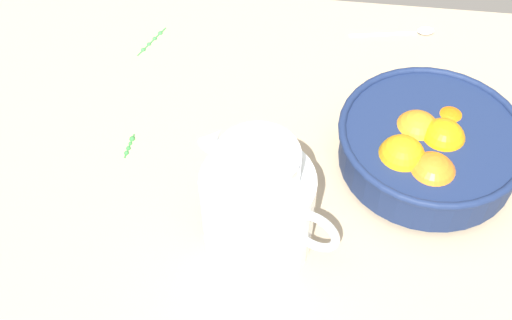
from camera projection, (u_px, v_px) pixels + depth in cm
name	position (u px, v px, depth cm)	size (l,w,h in cm)	color
ground_plane	(271.00, 217.00, 103.12)	(144.31, 102.37, 3.00)	tan
fruit_bowl	(429.00, 147.00, 103.72)	(27.94, 27.94, 10.07)	navy
juice_pitcher	(258.00, 210.00, 93.06)	(19.05, 15.15, 19.70)	white
spoon	(406.00, 32.00, 127.37)	(15.79, 4.41, 1.00)	silver
herb_sprig_0	(130.00, 144.00, 110.00)	(1.08, 5.05, 0.96)	#358A3E
herb_sprig_1	(152.00, 40.00, 126.07)	(3.71, 8.24, 0.88)	#3B9347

